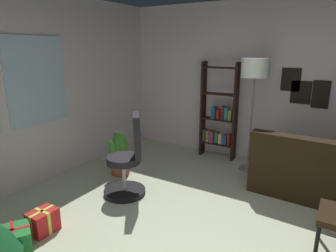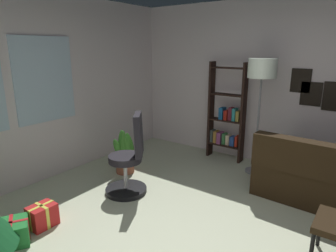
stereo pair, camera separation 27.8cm
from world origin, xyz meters
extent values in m
cube|color=beige|center=(0.00, 0.00, -0.05)|extent=(5.14, 5.61, 0.10)
cube|color=silver|center=(0.00, 2.86, 1.34)|extent=(5.14, 0.10, 2.68)
cube|color=silver|center=(0.13, 2.80, 1.47)|extent=(0.90, 0.03, 1.20)
cube|color=silver|center=(2.62, 0.00, 1.34)|extent=(0.10, 5.61, 2.68)
cube|color=black|center=(2.56, -0.26, 1.24)|extent=(0.02, 0.30, 0.35)
cube|color=black|center=(2.56, -0.54, 1.23)|extent=(0.02, 0.24, 0.42)
cube|color=black|center=(2.56, -0.09, 1.43)|extent=(0.02, 0.29, 0.36)
cube|color=black|center=(1.68, -0.82, 0.22)|extent=(0.90, 1.92, 0.44)
cube|color=black|center=(1.36, -0.80, 0.65)|extent=(0.30, 1.89, 0.42)
cube|color=black|center=(1.72, 0.05, 0.54)|extent=(0.81, 0.18, 0.20)
cube|color=#B62B26|center=(1.47, -0.85, 0.61)|extent=(0.24, 0.41, 0.42)
cylinder|color=black|center=(0.28, -0.81, 0.19)|extent=(0.04, 0.04, 0.37)
cylinder|color=black|center=(0.68, -0.81, 0.19)|extent=(0.04, 0.04, 0.37)
cube|color=red|center=(-0.73, 1.72, 0.12)|extent=(0.28, 0.22, 0.25)
cube|color=#EAD84C|center=(-0.73, 1.72, 0.12)|extent=(0.04, 0.22, 0.26)
cube|color=#EAD84C|center=(-0.73, 1.72, 0.12)|extent=(0.29, 0.04, 0.26)
cube|color=#1E722D|center=(-1.08, 1.70, 0.11)|extent=(0.42, 0.43, 0.23)
cube|color=red|center=(-1.08, 1.70, 0.11)|extent=(0.29, 0.19, 0.24)
cube|color=red|center=(-1.08, 1.70, 0.11)|extent=(0.19, 0.30, 0.24)
cylinder|color=black|center=(0.39, 1.53, 0.03)|extent=(0.56, 0.56, 0.06)
cylinder|color=#B2B2B7|center=(0.39, 1.53, 0.27)|extent=(0.05, 0.05, 0.43)
cylinder|color=black|center=(0.39, 1.53, 0.49)|extent=(0.44, 0.44, 0.09)
cube|color=black|center=(0.50, 1.38, 0.82)|extent=(0.38, 0.32, 0.56)
cube|color=black|center=(2.35, 0.70, 0.85)|extent=(0.18, 0.04, 1.69)
cube|color=black|center=(2.35, 1.30, 0.85)|extent=(0.18, 0.04, 1.69)
cube|color=black|center=(2.35, 1.00, 0.25)|extent=(0.18, 0.56, 0.02)
cube|color=black|center=(2.35, 1.00, 0.70)|extent=(0.18, 0.56, 0.02)
cube|color=black|center=(2.35, 1.00, 1.14)|extent=(0.18, 0.56, 0.02)
cube|color=black|center=(2.35, 1.00, 1.59)|extent=(0.18, 0.56, 0.02)
cube|color=#A72416|center=(2.37, 0.78, 0.36)|extent=(0.14, 0.04, 0.19)
cube|color=#24448D|center=(2.37, 0.86, 0.34)|extent=(0.14, 0.08, 0.16)
cube|color=beige|center=(2.37, 0.94, 0.35)|extent=(0.14, 0.06, 0.17)
cube|color=#34723C|center=(2.38, 1.02, 0.36)|extent=(0.13, 0.06, 0.19)
cube|color=#843E6D|center=(2.36, 1.10, 0.36)|extent=(0.16, 0.07, 0.20)
cube|color=#AB7932|center=(2.37, 1.18, 0.37)|extent=(0.15, 0.06, 0.21)
cube|color=#404B4A|center=(2.37, 1.25, 0.37)|extent=(0.14, 0.05, 0.22)
cube|color=olive|center=(2.37, 0.79, 0.80)|extent=(0.13, 0.06, 0.17)
cube|color=teal|center=(2.37, 0.85, 0.82)|extent=(0.14, 0.05, 0.21)
cube|color=maroon|center=(2.38, 0.92, 0.82)|extent=(0.13, 0.06, 0.22)
cube|color=maroon|center=(2.37, 1.00, 0.79)|extent=(0.15, 0.06, 0.16)
cube|color=#154E82|center=(2.36, 1.08, 0.81)|extent=(0.16, 0.07, 0.20)
cylinder|color=slate|center=(2.07, 0.35, 0.01)|extent=(0.28, 0.28, 0.03)
cylinder|color=slate|center=(2.07, 0.35, 0.76)|extent=(0.03, 0.03, 1.46)
cylinder|color=white|center=(2.07, 0.35, 1.63)|extent=(0.41, 0.41, 0.28)
cylinder|color=#955038|center=(0.87, 2.01, 0.13)|extent=(0.28, 0.28, 0.26)
ellipsoid|color=#387B28|center=(0.93, 2.14, 0.45)|extent=(0.22, 0.18, 0.42)
ellipsoid|color=#387B28|center=(0.87, 1.95, 0.44)|extent=(0.13, 0.16, 0.38)
ellipsoid|color=#387B28|center=(0.76, 2.04, 0.42)|extent=(0.20, 0.17, 0.35)
ellipsoid|color=#387B28|center=(0.99, 2.01, 0.44)|extent=(0.18, 0.13, 0.39)
ellipsoid|color=#387B28|center=(0.82, 1.99, 0.47)|extent=(0.20, 0.13, 0.45)
camera|label=1|loc=(-2.40, -0.84, 1.91)|focal=31.40mm
camera|label=2|loc=(-2.24, -1.07, 1.91)|focal=31.40mm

